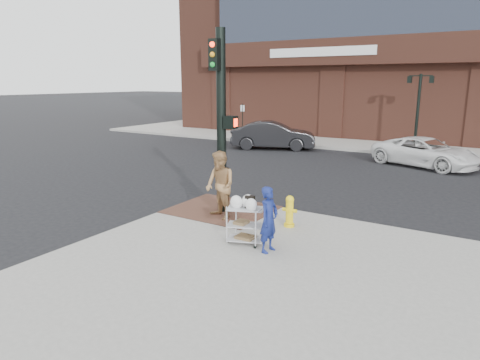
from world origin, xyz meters
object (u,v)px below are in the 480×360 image
Objects in this scene: sedan_dark at (273,135)px; minivan_white at (426,152)px; traffic_signal_pole at (221,117)px; utility_cart at (245,222)px; lamp_post at (418,103)px; pedestrian_tan at (220,185)px; fire_hydrant at (290,211)px; woman_blue at (269,220)px.

sedan_dark reaches higher than minivan_white.
sedan_dark is 8.27m from minivan_white.
minivan_white is (3.70, 10.89, -2.18)m from traffic_signal_pole.
lamp_post is at bearing 87.78° from utility_cart.
fire_hydrant is (1.88, 0.37, -0.50)m from pedestrian_tan.
traffic_signal_pole is at bearing 178.10° from sedan_dark.
minivan_white is (3.40, 11.43, -0.42)m from pedestrian_tan.
woman_blue is 0.31× the size of minivan_white.
woman_blue is 1.78× the size of fire_hydrant.
lamp_post is at bearing -86.94° from sedan_dark.
pedestrian_tan is (-2.20, 1.35, 0.19)m from woman_blue.
sedan_dark is 5.75× the size of fire_hydrant.
lamp_post is at bearing 36.35° from minivan_white.
pedestrian_tan reaches higher than woman_blue.
minivan_white is at bearing 81.55° from utility_cart.
lamp_post is 2.75× the size of woman_blue.
minivan_white is at bearing -119.38° from sedan_dark.
minivan_white is 11.15m from fire_hydrant.
traffic_signal_pole is 3.69m from woman_blue.
traffic_signal_pole reaches higher than fire_hydrant.
minivan_white is at bearing -74.32° from lamp_post.
lamp_post is 0.85× the size of sedan_dark.
pedestrian_tan is at bearing -168.76° from fire_hydrant.
woman_blue is at bearing -89.93° from lamp_post.
sedan_dark is at bearing 115.04° from utility_cart.
lamp_post reaches higher than pedestrian_tan.
utility_cart is 1.62m from fire_hydrant.
traffic_signal_pole is 1.06× the size of sedan_dark.
traffic_signal_pole is 1.87m from pedestrian_tan.
lamp_post is at bearing 106.73° from pedestrian_tan.
woman_blue is at bearing -37.14° from traffic_signal_pole.
fire_hydrant is at bearing 77.07° from utility_cart.
sedan_dark is at bearing 110.92° from traffic_signal_pole.
woman_blue reaches higher than minivan_white.
lamp_post is 2.18× the size of pedestrian_tan.
traffic_signal_pole is at bearing 136.25° from utility_cart.
utility_cart is at bearing -92.22° from lamp_post.
sedan_dark is (-4.82, 12.37, -0.29)m from pedestrian_tan.
utility_cart is at bearing -13.74° from pedestrian_tan.
pedestrian_tan is (-2.18, -15.77, -1.55)m from lamp_post.
woman_blue is 1.78m from fire_hydrant.
fire_hydrant is (6.70, -12.00, -0.21)m from sedan_dark.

